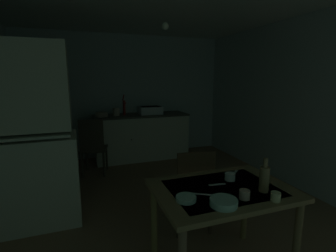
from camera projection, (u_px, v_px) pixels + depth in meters
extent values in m
plane|color=#8F674C|center=(160.00, 200.00, 3.30)|extent=(5.33, 5.33, 0.00)
cube|color=silver|center=(126.00, 97.00, 5.11)|extent=(4.11, 0.10, 2.44)
cube|color=silver|center=(289.00, 103.00, 3.76)|extent=(0.10, 4.43, 2.44)
cube|color=beige|center=(30.00, 181.00, 2.70)|extent=(1.00, 0.58, 0.98)
cube|color=beige|center=(20.00, 87.00, 2.51)|extent=(0.92, 0.49, 0.90)
cube|color=silver|center=(25.00, 134.00, 2.58)|extent=(0.90, 0.52, 0.02)
cube|color=beige|center=(142.00, 137.00, 4.99)|extent=(1.79, 0.60, 0.86)
cube|color=#4D463E|center=(141.00, 115.00, 4.91)|extent=(1.82, 0.63, 0.03)
sphere|color=#2D2823|center=(132.00, 140.00, 4.61)|extent=(0.02, 0.02, 0.02)
cube|color=white|center=(150.00, 110.00, 4.95)|extent=(0.44, 0.34, 0.15)
cube|color=black|center=(150.00, 107.00, 4.94)|extent=(0.38, 0.28, 0.01)
cylinder|color=#B21E19|center=(124.00, 108.00, 4.82)|extent=(0.05, 0.05, 0.28)
cylinder|color=#B21E19|center=(125.00, 103.00, 4.73)|extent=(0.03, 0.12, 0.03)
cylinder|color=#B3171E|center=(123.00, 98.00, 4.84)|extent=(0.02, 0.16, 0.12)
cylinder|color=tan|center=(102.00, 115.00, 4.60)|extent=(0.23, 0.23, 0.08)
cylinder|color=beige|center=(116.00, 112.00, 4.71)|extent=(0.13, 0.13, 0.15)
cube|color=brown|center=(222.00, 190.00, 1.95)|extent=(1.06, 0.76, 0.04)
cube|color=silver|center=(222.00, 188.00, 1.94)|extent=(0.83, 0.59, 0.00)
cylinder|color=brown|center=(296.00, 244.00, 1.88)|extent=(0.06, 0.06, 0.71)
cylinder|color=olive|center=(154.00, 223.00, 2.16)|extent=(0.06, 0.06, 0.71)
cylinder|color=olive|center=(245.00, 205.00, 2.46)|extent=(0.06, 0.06, 0.71)
cube|color=#473223|center=(190.00, 189.00, 2.64)|extent=(0.45, 0.45, 0.03)
cube|color=#4A3120|center=(196.00, 174.00, 2.42)|extent=(0.38, 0.08, 0.44)
cylinder|color=#473223|center=(200.00, 199.00, 2.88)|extent=(0.04, 0.04, 0.42)
cylinder|color=#473223|center=(171.00, 202.00, 2.81)|extent=(0.04, 0.04, 0.42)
cylinder|color=#473223|center=(211.00, 215.00, 2.55)|extent=(0.04, 0.04, 0.42)
cylinder|color=#473223|center=(178.00, 218.00, 2.48)|extent=(0.04, 0.04, 0.42)
cube|color=#43392B|center=(94.00, 149.00, 4.16)|extent=(0.48, 0.48, 0.03)
cube|color=#483A30|center=(91.00, 136.00, 3.93)|extent=(0.38, 0.11, 0.51)
cylinder|color=#43392B|center=(107.00, 158.00, 4.38)|extent=(0.04, 0.04, 0.41)
cylinder|color=#43392B|center=(87.00, 159.00, 4.35)|extent=(0.04, 0.04, 0.41)
cylinder|color=#43392B|center=(104.00, 165.00, 4.05)|extent=(0.04, 0.04, 0.41)
cylinder|color=#43392B|center=(82.00, 165.00, 4.01)|extent=(0.04, 0.04, 0.41)
cylinder|color=#ADD1C1|center=(186.00, 198.00, 1.74)|extent=(0.14, 0.14, 0.03)
cylinder|color=#ADD1C1|center=(224.00, 202.00, 1.67)|extent=(0.19, 0.19, 0.05)
cylinder|color=tan|center=(244.00, 195.00, 1.76)|extent=(0.08, 0.08, 0.06)
cylinder|color=white|center=(230.00, 177.00, 2.09)|extent=(0.09, 0.09, 0.06)
cylinder|color=beige|center=(276.00, 197.00, 1.73)|extent=(0.07, 0.07, 0.06)
cylinder|color=tan|center=(264.00, 178.00, 2.02)|extent=(0.06, 0.06, 0.09)
cylinder|color=olive|center=(264.00, 179.00, 1.87)|extent=(0.07, 0.07, 0.19)
cylinder|color=olive|center=(266.00, 163.00, 1.84)|extent=(0.03, 0.03, 0.07)
cube|color=silver|center=(203.00, 194.00, 1.83)|extent=(0.18, 0.12, 0.00)
cube|color=beige|center=(217.00, 184.00, 2.00)|extent=(0.14, 0.04, 0.00)
cube|color=beige|center=(235.00, 173.00, 2.25)|extent=(0.12, 0.09, 0.00)
sphere|color=#F9EFCC|center=(165.00, 26.00, 2.74)|extent=(0.08, 0.08, 0.08)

